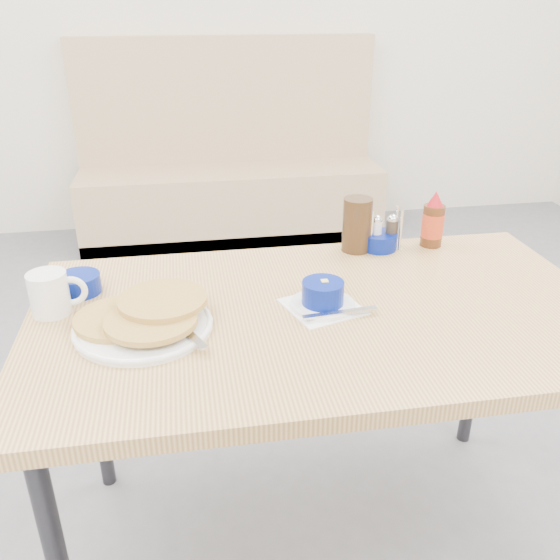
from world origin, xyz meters
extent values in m
cube|color=beige|center=(0.00, 2.97, 1.40)|extent=(5.00, 0.06, 2.80)
cube|color=tan|center=(0.00, 2.72, 0.23)|extent=(1.90, 0.55, 0.45)
cube|color=tan|center=(0.00, 2.94, 0.72)|extent=(1.90, 0.12, 1.00)
cube|color=#2D2D33|center=(0.00, 2.72, 0.04)|extent=(1.90, 0.55, 0.08)
cube|color=tan|center=(0.00, 0.25, 0.74)|extent=(1.40, 0.80, 0.04)
cylinder|color=#2D2D33|center=(-0.62, 0.57, 0.36)|extent=(0.04, 0.04, 0.72)
cylinder|color=#2D2D33|center=(0.62, 0.57, 0.36)|extent=(0.04, 0.04, 0.72)
cylinder|color=white|center=(-0.42, 0.22, 0.77)|extent=(0.31, 0.31, 0.02)
cylinder|color=tan|center=(-0.48, 0.24, 0.78)|extent=(0.21, 0.21, 0.01)
cylinder|color=tan|center=(-0.40, 0.20, 0.80)|extent=(0.21, 0.21, 0.01)
cylinder|color=tan|center=(-0.38, 0.27, 0.81)|extent=(0.21, 0.21, 0.01)
cube|color=silver|center=(-0.32, 0.15, 0.78)|extent=(0.07, 0.13, 0.01)
cylinder|color=white|center=(-0.64, 0.34, 0.81)|extent=(0.09, 0.09, 0.10)
cylinder|color=black|center=(-0.64, 0.34, 0.86)|extent=(0.08, 0.08, 0.00)
torus|color=white|center=(-0.59, 0.34, 0.81)|extent=(0.08, 0.02, 0.08)
cube|color=white|center=(0.00, 0.26, 0.76)|extent=(0.21, 0.21, 0.00)
cylinder|color=white|center=(0.00, 0.26, 0.77)|extent=(0.16, 0.16, 0.01)
cylinder|color=navy|center=(0.00, 0.26, 0.80)|extent=(0.10, 0.10, 0.06)
cylinder|color=white|center=(0.00, 0.26, 0.82)|extent=(0.09, 0.09, 0.01)
cube|color=#F4DB60|center=(0.01, 0.26, 0.83)|extent=(0.02, 0.02, 0.01)
cube|color=silver|center=(0.03, 0.20, 0.77)|extent=(0.19, 0.03, 0.00)
cylinder|color=navy|center=(-0.59, 0.44, 0.78)|extent=(0.11, 0.11, 0.05)
cylinder|color=navy|center=(0.25, 0.59, 0.78)|extent=(0.11, 0.11, 0.05)
cylinder|color=#372311|center=(0.18, 0.59, 0.84)|extent=(0.11, 0.11, 0.16)
cube|color=silver|center=(0.26, 0.59, 0.76)|extent=(0.11, 0.06, 0.00)
cylinder|color=silver|center=(0.22, 0.57, 0.82)|extent=(0.01, 0.01, 0.12)
cylinder|color=silver|center=(0.31, 0.57, 0.82)|extent=(0.01, 0.01, 0.12)
cylinder|color=silver|center=(0.22, 0.61, 0.82)|extent=(0.01, 0.01, 0.12)
cylinder|color=silver|center=(0.31, 0.61, 0.82)|extent=(0.01, 0.01, 0.12)
cylinder|color=silver|center=(0.24, 0.59, 0.81)|extent=(0.04, 0.04, 0.08)
cylinder|color=#3F3326|center=(0.29, 0.59, 0.81)|extent=(0.04, 0.04, 0.08)
cylinder|color=#47230F|center=(0.41, 0.59, 0.82)|extent=(0.06, 0.06, 0.13)
cylinder|color=#C55816|center=(0.41, 0.59, 0.83)|extent=(0.06, 0.06, 0.07)
cone|color=#AD1016|center=(0.41, 0.59, 0.91)|extent=(0.05, 0.05, 0.04)
cube|color=#DC4959|center=(-0.31, 0.39, 0.76)|extent=(0.05, 0.04, 0.00)
camera|label=1|loc=(-0.31, -0.97, 1.44)|focal=38.00mm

